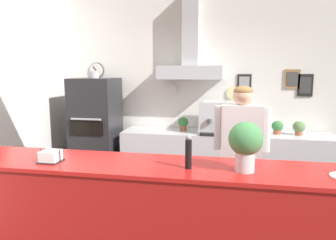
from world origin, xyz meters
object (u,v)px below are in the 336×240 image
(napkin_holder, at_px, (51,157))
(potted_oregano, at_px, (183,123))
(basil_vase, at_px, (246,144))
(pepper_grinder, at_px, (188,152))
(pizza_oven, at_px, (96,132))
(shop_worker, at_px, (241,156))
(potted_thyme, at_px, (277,127))
(potted_rosemary, at_px, (299,127))
(espresso_machine, at_px, (218,117))

(napkin_holder, bearing_deg, potted_oregano, 75.49)
(potted_oregano, xyz_separation_m, basil_vase, (0.81, -2.50, 0.28))
(napkin_holder, bearing_deg, pepper_grinder, 1.83)
(pizza_oven, height_order, napkin_holder, pizza_oven)
(shop_worker, xyz_separation_m, napkin_holder, (-1.47, -1.22, 0.24))
(pizza_oven, bearing_deg, potted_oregano, 6.02)
(basil_vase, bearing_deg, pepper_grinder, -178.36)
(potted_thyme, bearing_deg, napkin_holder, -128.24)
(shop_worker, bearing_deg, potted_oregano, -56.57)
(pizza_oven, bearing_deg, napkin_holder, -74.41)
(pizza_oven, relative_size, napkin_holder, 10.60)
(shop_worker, bearing_deg, basil_vase, 91.36)
(pepper_grinder, xyz_separation_m, basil_vase, (0.40, 0.01, 0.08))
(pizza_oven, height_order, potted_thyme, pizza_oven)
(potted_rosemary, xyz_separation_m, pepper_grinder, (-1.22, -2.48, 0.21))
(potted_thyme, distance_m, pepper_grinder, 2.69)
(pizza_oven, relative_size, potted_rosemary, 8.95)
(potted_oregano, distance_m, napkin_holder, 2.63)
(espresso_machine, distance_m, napkin_holder, 2.75)
(shop_worker, height_order, basil_vase, shop_worker)
(shop_worker, xyz_separation_m, basil_vase, (-0.01, -1.17, 0.40))
(shop_worker, relative_size, potted_thyme, 8.62)
(espresso_machine, xyz_separation_m, pepper_grinder, (-0.10, -2.45, 0.10))
(shop_worker, relative_size, espresso_machine, 3.18)
(pepper_grinder, bearing_deg, potted_thyme, 69.53)
(potted_oregano, bearing_deg, espresso_machine, -6.82)
(shop_worker, bearing_deg, napkin_holder, 41.37)
(basil_vase, bearing_deg, espresso_machine, 96.91)
(pizza_oven, relative_size, potted_oregano, 8.75)
(shop_worker, distance_m, potted_rosemary, 1.54)
(espresso_machine, bearing_deg, pepper_grinder, -92.37)
(pepper_grinder, bearing_deg, shop_worker, 71.01)
(potted_thyme, distance_m, potted_rosemary, 0.29)
(espresso_machine, xyz_separation_m, napkin_holder, (-1.17, -2.48, 0.02))
(shop_worker, distance_m, potted_thyme, 1.43)
(potted_oregano, bearing_deg, potted_rosemary, -0.91)
(pepper_grinder, height_order, basil_vase, basil_vase)
(potted_rosemary, bearing_deg, shop_worker, -122.07)
(pepper_grinder, bearing_deg, basil_vase, 1.64)
(potted_thyme, height_order, potted_oregano, potted_oregano)
(potted_thyme, height_order, basil_vase, basil_vase)
(shop_worker, bearing_deg, pizza_oven, -27.11)
(espresso_machine, bearing_deg, napkin_holder, -115.21)
(napkin_holder, bearing_deg, shop_worker, 39.53)
(potted_rosemary, distance_m, napkin_holder, 3.41)
(potted_thyme, xyz_separation_m, basil_vase, (-0.54, -2.50, 0.30))
(napkin_holder, height_order, basil_vase, basil_vase)
(pizza_oven, xyz_separation_m, shop_worker, (2.15, -1.19, 0.05))
(potted_thyme, relative_size, napkin_holder, 1.14)
(potted_thyme, height_order, potted_rosemary, potted_rosemary)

